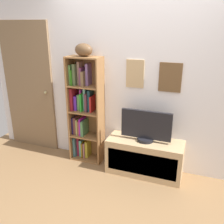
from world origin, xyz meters
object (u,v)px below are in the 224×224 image
(tv_stand, at_px, (144,157))
(television, at_px, (146,127))
(door, at_px, (29,88))
(football, at_px, (84,50))
(bookshelf, at_px, (84,110))

(tv_stand, relative_size, television, 1.53)
(tv_stand, relative_size, door, 0.50)
(tv_stand, distance_m, television, 0.46)
(football, distance_m, tv_stand, 1.69)
(bookshelf, bearing_deg, tv_stand, -6.16)
(bookshelf, height_order, tv_stand, bookshelf)
(television, bearing_deg, door, 174.83)
(door, bearing_deg, television, -5.17)
(bookshelf, distance_m, television, 0.98)
(tv_stand, height_order, television, television)
(television, bearing_deg, tv_stand, -90.00)
(football, distance_m, television, 1.33)
(tv_stand, height_order, door, door)
(bookshelf, relative_size, door, 0.77)
(television, height_order, door, door)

